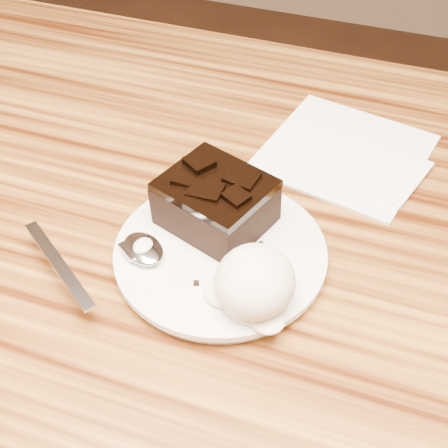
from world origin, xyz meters
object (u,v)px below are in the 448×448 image
(ice_cream_scoop, at_px, (255,282))
(spoon, at_px, (144,250))
(napkin, at_px, (345,152))
(plate, at_px, (220,256))
(dining_table, at_px, (158,412))
(brownie, at_px, (216,205))

(ice_cream_scoop, bearing_deg, spoon, 171.04)
(ice_cream_scoop, relative_size, napkin, 0.43)
(plate, xyz_separation_m, ice_cream_scoop, (0.05, -0.05, 0.03))
(ice_cream_scoop, xyz_separation_m, napkin, (0.03, 0.24, -0.04))
(ice_cream_scoop, relative_size, spoon, 0.39)
(dining_table, xyz_separation_m, plate, (0.10, -0.02, 0.38))
(spoon, height_order, napkin, spoon)
(napkin, bearing_deg, plate, -111.14)
(plate, bearing_deg, spoon, -156.16)
(plate, distance_m, ice_cream_scoop, 0.07)
(ice_cream_scoop, bearing_deg, plate, 135.63)
(spoon, bearing_deg, ice_cream_scoop, -63.90)
(plate, height_order, napkin, plate)
(brownie, bearing_deg, plate, -63.91)
(ice_cream_scoop, bearing_deg, napkin, 82.99)
(dining_table, xyz_separation_m, brownie, (0.09, 0.02, 0.41))
(plate, bearing_deg, brownie, 116.09)
(plate, height_order, spoon, spoon)
(plate, bearing_deg, napkin, 68.86)
(ice_cream_scoop, xyz_separation_m, spoon, (-0.11, 0.02, -0.02))
(napkin, bearing_deg, spoon, -121.82)
(brownie, relative_size, spoon, 0.51)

